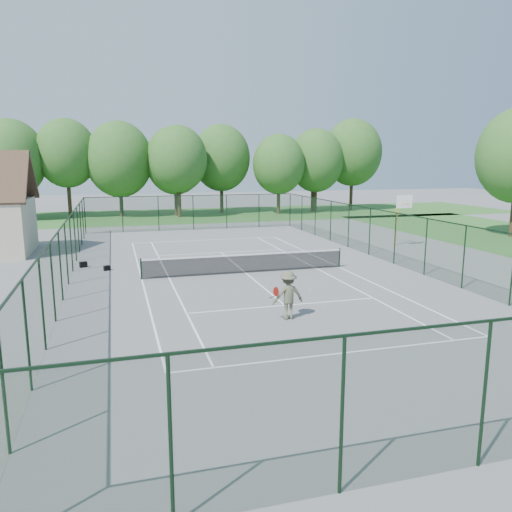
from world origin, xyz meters
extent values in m
plane|color=slate|center=(0.00, 0.00, 0.00)|extent=(140.00, 140.00, 0.00)
cube|color=#38722C|center=(0.00, 30.00, 0.01)|extent=(80.00, 16.00, 0.01)
cube|color=white|center=(0.00, 11.88, 0.00)|extent=(10.97, 0.08, 0.01)
cube|color=white|center=(0.00, -11.88, 0.00)|extent=(10.97, 0.08, 0.01)
cube|color=white|center=(0.00, 6.40, 0.00)|extent=(8.23, 0.08, 0.01)
cube|color=white|center=(0.00, -6.40, 0.00)|extent=(8.23, 0.08, 0.01)
cube|color=white|center=(5.49, 0.00, 0.00)|extent=(0.08, 23.77, 0.01)
cube|color=white|center=(-5.49, 0.00, 0.00)|extent=(0.08, 23.77, 0.01)
cube|color=white|center=(4.12, 0.00, 0.00)|extent=(0.08, 23.77, 0.01)
cube|color=white|center=(-4.12, 0.00, 0.00)|extent=(0.08, 23.77, 0.01)
cube|color=white|center=(0.00, 0.00, 0.00)|extent=(0.08, 12.80, 0.01)
cylinder|color=black|center=(-5.50, 0.00, 0.55)|extent=(0.08, 0.08, 1.10)
cylinder|color=black|center=(5.50, 0.00, 0.55)|extent=(0.08, 0.08, 1.10)
cube|color=black|center=(0.00, 0.00, 0.50)|extent=(11.00, 0.02, 0.96)
cube|color=white|center=(0.00, 0.00, 1.00)|extent=(11.00, 0.05, 0.07)
cube|color=#1C3A21|center=(0.00, 18.00, 1.50)|extent=(18.00, 0.02, 3.00)
cube|color=#1C3A21|center=(0.00, -18.00, 1.50)|extent=(18.00, 0.02, 3.00)
cube|color=#1C3A21|center=(9.00, 0.00, 1.50)|extent=(0.02, 36.00, 3.00)
cube|color=#1C3A21|center=(-9.00, 0.00, 1.50)|extent=(0.02, 36.00, 3.00)
cube|color=black|center=(0.00, 18.00, 3.00)|extent=(18.00, 0.05, 0.05)
cube|color=black|center=(0.00, -18.00, 3.00)|extent=(18.00, 0.05, 0.05)
cube|color=black|center=(9.00, 0.00, 3.00)|extent=(0.05, 36.00, 0.05)
cube|color=black|center=(-9.00, 0.00, 3.00)|extent=(0.05, 36.00, 0.05)
cylinder|color=#3D2C1B|center=(-16.50, 30.00, 2.10)|extent=(0.40, 0.40, 4.20)
ellipsoid|color=#386C29|center=(-16.50, 30.00, 6.00)|extent=(6.40, 6.40, 7.40)
cylinder|color=#3D2C1B|center=(0.00, 30.00, 2.10)|extent=(0.40, 0.40, 4.20)
ellipsoid|color=#386C29|center=(0.00, 30.00, 6.00)|extent=(6.40, 6.40, 7.40)
cylinder|color=#3D2C1B|center=(16.50, 30.00, 2.10)|extent=(0.40, 0.40, 4.20)
ellipsoid|color=#386C29|center=(16.50, 30.00, 6.00)|extent=(6.40, 6.40, 7.40)
cylinder|color=gold|center=(12.56, 5.71, 1.75)|extent=(0.12, 0.12, 3.50)
cube|color=gold|center=(12.56, 5.26, 3.35)|extent=(0.08, 0.90, 0.08)
cube|color=white|center=(12.56, 4.81, 3.20)|extent=(1.20, 0.05, 0.90)
torus|color=#DD490C|center=(12.56, 4.58, 3.05)|extent=(0.48, 0.48, 0.02)
cube|color=black|center=(-8.50, 3.98, 0.16)|extent=(0.46, 0.37, 0.32)
cube|color=black|center=(-7.20, 2.72, 0.13)|extent=(0.39, 0.32, 0.27)
imported|color=#56583F|center=(-0.48, -8.11, 0.93)|extent=(1.25, 0.77, 1.87)
sphere|color=#BFF738|center=(0.58, -7.71, 0.96)|extent=(0.07, 0.07, 0.07)
camera|label=1|loc=(-6.69, -25.37, 5.93)|focal=35.00mm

